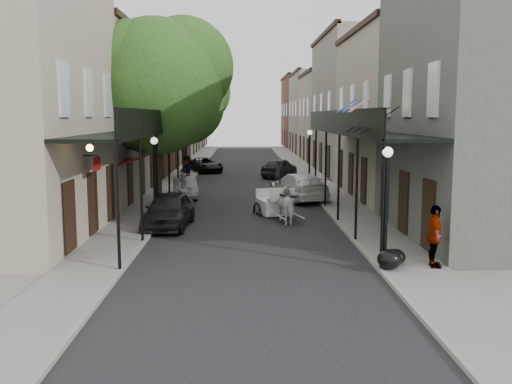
{
  "coord_description": "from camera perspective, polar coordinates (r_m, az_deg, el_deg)",
  "views": [
    {
      "loc": [
        -0.24,
        -18.96,
        4.75
      ],
      "look_at": [
        0.3,
        4.53,
        1.6
      ],
      "focal_mm": 40.0,
      "sensor_mm": 36.0,
      "label": 1
    }
  ],
  "objects": [
    {
      "name": "building_row_right",
      "position": [
        49.75,
        9.0,
        8.13
      ],
      "size": [
        5.0,
        80.0,
        10.5
      ],
      "primitive_type": "cube",
      "color": "gray",
      "rests_on": "ground"
    },
    {
      "name": "gallery_right",
      "position": [
        26.43,
        9.7,
        6.02
      ],
      "size": [
        2.2,
        18.05,
        4.88
      ],
      "color": "black",
      "rests_on": "sidewalk_right"
    },
    {
      "name": "lamppost_right_near",
      "position": [
        17.71,
        12.88,
        -1.33
      ],
      "size": [
        0.32,
        0.32,
        3.71
      ],
      "color": "black",
      "rests_on": "sidewalk_right"
    },
    {
      "name": "tree_far",
      "position": [
        43.33,
        -6.71,
        9.03
      ],
      "size": [
        6.45,
        6.0,
        8.61
      ],
      "color": "#382619",
      "rests_on": "sidewalk_left"
    },
    {
      "name": "ground",
      "position": [
        19.55,
        -0.59,
        -6.43
      ],
      "size": [
        140.0,
        140.0,
        0.0
      ],
      "primitive_type": "plane",
      "color": "gray",
      "rests_on": "ground"
    },
    {
      "name": "lamppost_right_far",
      "position": [
        37.31,
        5.37,
        3.46
      ],
      "size": [
        0.32,
        0.32,
        3.71
      ],
      "color": "black",
      "rests_on": "sidewalk_right"
    },
    {
      "name": "horse",
      "position": [
        25.35,
        3.31,
        -1.33
      ],
      "size": [
        1.32,
        2.06,
        1.61
      ],
      "primitive_type": "imported",
      "rotation": [
        0.0,
        0.0,
        3.4
      ],
      "color": "silver",
      "rests_on": "ground"
    },
    {
      "name": "car_left_near",
      "position": [
        24.6,
        -8.71,
        -1.81
      ],
      "size": [
        2.08,
        4.53,
        1.5
      ],
      "primitive_type": "imported",
      "rotation": [
        0.0,
        0.0,
        -0.07
      ],
      "color": "black",
      "rests_on": "ground"
    },
    {
      "name": "pedestrian_walking",
      "position": [
        30.15,
        -7.18,
        0.22
      ],
      "size": [
        0.97,
        0.82,
        1.78
      ],
      "primitive_type": "imported",
      "rotation": [
        0.0,
        0.0,
        0.18
      ],
      "color": "#9D9D94",
      "rests_on": "ground"
    },
    {
      "name": "pedestrian_sidewalk_left",
      "position": [
        40.91,
        -6.88,
        2.36
      ],
      "size": [
        1.35,
        1.19,
        1.81
      ],
      "primitive_type": "imported",
      "rotation": [
        0.0,
        0.0,
        3.7
      ],
      "color": "gray",
      "rests_on": "sidewalk_left"
    },
    {
      "name": "sidewalk_right",
      "position": [
        39.59,
        6.29,
        0.79
      ],
      "size": [
        2.2,
        90.0,
        0.12
      ],
      "primitive_type": "cube",
      "color": "gray",
      "rests_on": "ground"
    },
    {
      "name": "gallery_left",
      "position": [
        26.34,
        -11.33,
        5.97
      ],
      "size": [
        2.2,
        18.05,
        4.88
      ],
      "color": "black",
      "rests_on": "sidewalk_left"
    },
    {
      "name": "car_left_far",
      "position": [
        48.46,
        -5.08,
        2.73
      ],
      "size": [
        3.54,
        4.92,
        1.24
      ],
      "primitive_type": "imported",
      "rotation": [
        0.0,
        0.0,
        0.37
      ],
      "color": "black",
      "rests_on": "ground"
    },
    {
      "name": "car_right_near",
      "position": [
        32.27,
        4.24,
        0.54
      ],
      "size": [
        3.48,
        5.7,
        1.54
      ],
      "primitive_type": "imported",
      "rotation": [
        0.0,
        0.0,
        3.41
      ],
      "color": "silver",
      "rests_on": "ground"
    },
    {
      "name": "car_left_mid",
      "position": [
        33.39,
        -7.09,
        0.43
      ],
      "size": [
        1.87,
        3.77,
        1.19
      ],
      "primitive_type": "imported",
      "rotation": [
        0.0,
        0.0,
        0.18
      ],
      "color": "#939397",
      "rests_on": "ground"
    },
    {
      "name": "pedestrian_sidewalk_right",
      "position": [
        18.31,
        17.44,
        -4.26
      ],
      "size": [
        0.63,
        1.19,
        1.94
      ],
      "primitive_type": "imported",
      "rotation": [
        0.0,
        0.0,
        1.43
      ],
      "color": "gray",
      "rests_on": "sidewalk_right"
    },
    {
      "name": "tree_near",
      "position": [
        29.45,
        -9.21,
        10.92
      ],
      "size": [
        7.31,
        6.8,
        9.63
      ],
      "color": "#382619",
      "rests_on": "sidewalk_left"
    },
    {
      "name": "building_row_left",
      "position": [
        49.67,
        -11.13,
        8.08
      ],
      "size": [
        5.0,
        80.0,
        10.5
      ],
      "primitive_type": "cube",
      "color": "#9F937F",
      "rests_on": "ground"
    },
    {
      "name": "carriage",
      "position": [
        27.67,
        1.6,
        -0.06
      ],
      "size": [
        2.02,
        2.63,
        2.69
      ],
      "rotation": [
        0.0,
        0.0,
        0.25
      ],
      "color": "black",
      "rests_on": "ground"
    },
    {
      "name": "road",
      "position": [
        39.25,
        -0.97,
        0.7
      ],
      "size": [
        8.0,
        90.0,
        0.01
      ],
      "primitive_type": "cube",
      "color": "black",
      "rests_on": "ground"
    },
    {
      "name": "lamppost_left",
      "position": [
        25.4,
        -10.06,
        1.42
      ],
      "size": [
        0.32,
        0.32,
        3.71
      ],
      "color": "black",
      "rests_on": "sidewalk_left"
    },
    {
      "name": "car_right_far",
      "position": [
        44.11,
        2.37,
        2.44
      ],
      "size": [
        3.35,
        4.79,
        1.51
      ],
      "primitive_type": "imported",
      "rotation": [
        0.0,
        0.0,
        2.75
      ],
      "color": "black",
      "rests_on": "ground"
    },
    {
      "name": "sidewalk_left",
      "position": [
        39.53,
        -8.24,
        0.75
      ],
      "size": [
        2.2,
        90.0,
        0.12
      ],
      "primitive_type": "cube",
      "color": "gray",
      "rests_on": "ground"
    },
    {
      "name": "trash_bags",
      "position": [
        18.06,
        13.41,
        -6.48
      ],
      "size": [
        0.99,
        1.14,
        0.62
      ],
      "color": "black",
      "rests_on": "sidewalk_right"
    }
  ]
}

